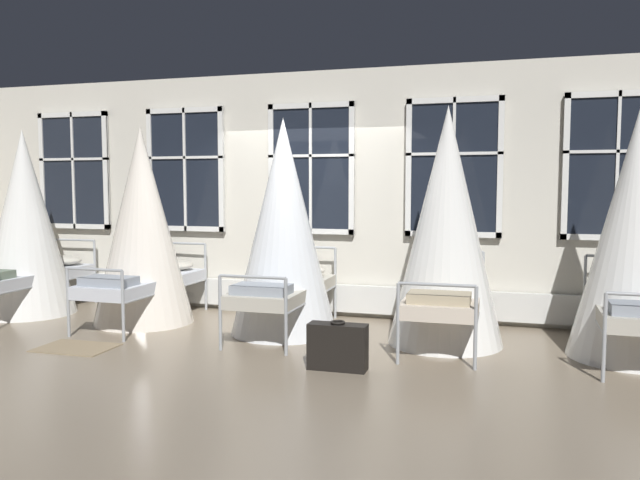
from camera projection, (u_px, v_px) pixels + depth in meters
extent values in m
plane|color=gray|center=(285.00, 331.00, 7.67)|extent=(24.07, 24.07, 0.00)
cube|color=beige|center=(313.00, 194.00, 8.64)|extent=(13.04, 0.10, 3.26)
cube|color=black|center=(74.00, 171.00, 9.59)|extent=(1.19, 0.02, 1.74)
cube|color=silver|center=(76.00, 226.00, 9.66)|extent=(1.19, 0.06, 0.07)
cube|color=silver|center=(72.00, 115.00, 9.52)|extent=(1.19, 0.06, 0.07)
cube|color=silver|center=(43.00, 171.00, 9.75)|extent=(0.07, 0.06, 1.74)
cube|color=silver|center=(106.00, 171.00, 9.42)|extent=(0.07, 0.06, 1.74)
cube|color=silver|center=(74.00, 171.00, 9.59)|extent=(0.04, 0.06, 1.74)
cube|color=silver|center=(74.00, 159.00, 9.57)|extent=(1.19, 0.06, 0.04)
cube|color=black|center=(185.00, 170.00, 9.04)|extent=(1.19, 0.02, 1.74)
cube|color=silver|center=(186.00, 228.00, 9.11)|extent=(1.19, 0.06, 0.07)
cube|color=silver|center=(184.00, 110.00, 8.97)|extent=(1.19, 0.06, 0.07)
cube|color=silver|center=(150.00, 170.00, 9.21)|extent=(0.07, 0.06, 1.74)
cube|color=silver|center=(221.00, 170.00, 8.88)|extent=(0.07, 0.06, 1.74)
cube|color=silver|center=(185.00, 170.00, 9.04)|extent=(0.04, 0.06, 1.74)
cube|color=silver|center=(185.00, 158.00, 9.03)|extent=(1.19, 0.06, 0.04)
cube|color=black|center=(311.00, 169.00, 8.50)|extent=(1.19, 0.02, 1.74)
cube|color=silver|center=(311.00, 231.00, 8.57)|extent=(1.19, 0.06, 0.07)
cube|color=silver|center=(311.00, 105.00, 8.43)|extent=(1.19, 0.06, 0.07)
cube|color=silver|center=(272.00, 169.00, 8.66)|extent=(0.07, 0.06, 1.74)
cube|color=silver|center=(352.00, 168.00, 8.34)|extent=(0.07, 0.06, 1.74)
cube|color=silver|center=(311.00, 169.00, 8.50)|extent=(0.04, 0.06, 1.74)
cube|color=silver|center=(311.00, 156.00, 8.49)|extent=(1.19, 0.06, 0.04)
cube|color=black|center=(454.00, 168.00, 7.96)|extent=(1.19, 0.02, 1.74)
cube|color=silver|center=(452.00, 234.00, 8.03)|extent=(1.19, 0.06, 0.07)
cube|color=silver|center=(455.00, 100.00, 7.89)|extent=(1.19, 0.06, 0.07)
cube|color=silver|center=(409.00, 168.00, 8.12)|extent=(0.07, 0.06, 1.74)
cube|color=silver|center=(500.00, 167.00, 7.80)|extent=(0.07, 0.06, 1.74)
cube|color=silver|center=(454.00, 168.00, 7.96)|extent=(0.04, 0.06, 1.74)
cube|color=silver|center=(454.00, 154.00, 7.95)|extent=(1.19, 0.06, 0.04)
cube|color=black|center=(617.00, 166.00, 7.42)|extent=(1.19, 0.02, 1.74)
cube|color=silver|center=(614.00, 238.00, 7.49)|extent=(1.19, 0.06, 0.07)
cube|color=silver|center=(620.00, 94.00, 7.35)|extent=(1.19, 0.06, 0.07)
cube|color=silver|center=(566.00, 167.00, 7.58)|extent=(0.07, 0.06, 1.74)
cube|color=silver|center=(617.00, 166.00, 7.42)|extent=(0.04, 0.06, 1.74)
cube|color=silver|center=(618.00, 151.00, 7.40)|extent=(1.19, 0.06, 0.04)
cube|color=silver|center=(311.00, 296.00, 8.63)|extent=(8.08, 0.10, 0.36)
cylinder|color=#9EA3A8|center=(54.00, 270.00, 9.73)|extent=(0.04, 0.04, 0.93)
cylinder|color=#9EA3A8|center=(95.00, 272.00, 9.52)|extent=(0.04, 0.04, 0.93)
cylinder|color=#9EA3A8|center=(6.00, 281.00, 8.81)|extent=(0.03, 1.94, 0.03)
cylinder|color=#9EA3A8|center=(50.00, 283.00, 8.60)|extent=(0.03, 1.94, 0.03)
cylinder|color=#9EA3A8|center=(73.00, 240.00, 9.59)|extent=(0.74, 0.03, 0.03)
cube|color=silver|center=(27.00, 277.00, 8.70)|extent=(0.76, 1.96, 0.15)
ellipsoid|color=#B7B2A3|center=(63.00, 260.00, 9.38)|extent=(0.57, 0.40, 0.14)
cone|color=white|center=(25.00, 222.00, 8.64)|extent=(1.26, 1.26, 2.50)
cylinder|color=#9EA3A8|center=(160.00, 275.00, 9.18)|extent=(0.04, 0.04, 0.93)
cylinder|color=#9EA3A8|center=(206.00, 277.00, 8.95)|extent=(0.04, 0.04, 0.93)
cylinder|color=#9EA3A8|center=(68.00, 303.00, 7.34)|extent=(0.04, 0.04, 0.80)
cylinder|color=#9EA3A8|center=(123.00, 306.00, 7.11)|extent=(0.04, 0.04, 0.80)
cylinder|color=#9EA3A8|center=(119.00, 287.00, 8.26)|extent=(0.06, 1.94, 0.03)
cylinder|color=#9EA3A8|center=(169.00, 290.00, 8.03)|extent=(0.06, 1.94, 0.03)
cylinder|color=#9EA3A8|center=(182.00, 243.00, 9.02)|extent=(0.74, 0.04, 0.03)
cylinder|color=#9EA3A8|center=(94.00, 269.00, 7.19)|extent=(0.74, 0.04, 0.03)
cube|color=silver|center=(144.00, 283.00, 8.14)|extent=(0.79, 1.97, 0.15)
ellipsoid|color=#B7B2A3|center=(173.00, 265.00, 8.82)|extent=(0.58, 0.41, 0.14)
cube|color=#8C939E|center=(109.00, 281.00, 7.45)|extent=(0.62, 0.37, 0.10)
cone|color=silver|center=(142.00, 225.00, 8.08)|extent=(1.26, 1.26, 2.49)
cylinder|color=#9EA3A8|center=(282.00, 281.00, 8.59)|extent=(0.04, 0.04, 0.93)
cylinder|color=#9EA3A8|center=(335.00, 283.00, 8.38)|extent=(0.04, 0.04, 0.93)
cylinder|color=#9EA3A8|center=(220.00, 313.00, 6.74)|extent=(0.04, 0.04, 0.80)
cylinder|color=#9EA3A8|center=(286.00, 317.00, 6.53)|extent=(0.04, 0.04, 0.80)
cylinder|color=#9EA3A8|center=(255.00, 295.00, 7.66)|extent=(0.05, 1.94, 0.03)
cylinder|color=#9EA3A8|center=(314.00, 298.00, 7.46)|extent=(0.05, 1.94, 0.03)
cylinder|color=#9EA3A8|center=(308.00, 247.00, 8.45)|extent=(0.74, 0.04, 0.03)
cylinder|color=#9EA3A8|center=(252.00, 277.00, 6.60)|extent=(0.74, 0.04, 0.03)
cube|color=#B7B2A3|center=(284.00, 290.00, 7.55)|extent=(0.77, 1.97, 0.15)
ellipsoid|color=#B7B2A3|center=(303.00, 270.00, 8.24)|extent=(0.57, 0.40, 0.14)
cube|color=#8C939E|center=(262.00, 289.00, 6.86)|extent=(0.62, 0.36, 0.10)
cone|color=white|center=(284.00, 226.00, 7.49)|extent=(1.26, 1.26, 2.53)
cylinder|color=#9EA3A8|center=(423.00, 287.00, 8.07)|extent=(0.04, 0.04, 0.93)
cylinder|color=#9EA3A8|center=(483.00, 290.00, 7.86)|extent=(0.04, 0.04, 0.93)
cylinder|color=#9EA3A8|center=(398.00, 324.00, 6.21)|extent=(0.04, 0.04, 0.80)
cylinder|color=#9EA3A8|center=(476.00, 328.00, 6.01)|extent=(0.04, 0.04, 0.80)
cylinder|color=#9EA3A8|center=(412.00, 303.00, 7.14)|extent=(0.06, 1.94, 0.03)
cylinder|color=#9EA3A8|center=(480.00, 307.00, 6.94)|extent=(0.06, 1.94, 0.03)
cylinder|color=#9EA3A8|center=(453.00, 251.00, 7.93)|extent=(0.74, 0.04, 0.03)
cylinder|color=#9EA3A8|center=(437.00, 285.00, 6.08)|extent=(0.74, 0.04, 0.03)
cube|color=beige|center=(445.00, 298.00, 7.03)|extent=(0.78, 1.97, 0.15)
ellipsoid|color=silver|center=(451.00, 276.00, 7.72)|extent=(0.58, 0.41, 0.14)
cube|color=tan|center=(439.00, 298.00, 6.34)|extent=(0.62, 0.37, 0.10)
cone|color=white|center=(447.00, 226.00, 6.97)|extent=(1.26, 1.26, 2.61)
cylinder|color=#9EA3A8|center=(584.00, 295.00, 7.48)|extent=(0.04, 0.04, 0.93)
cylinder|color=#9EA3A8|center=(604.00, 338.00, 5.64)|extent=(0.04, 0.04, 0.80)
cylinder|color=#9EA3A8|center=(593.00, 313.00, 6.56)|extent=(0.05, 1.94, 0.03)
cylinder|color=#9EA3A8|center=(620.00, 257.00, 7.33)|extent=(0.74, 0.04, 0.03)
cube|color=#B7B2A3|center=(633.00, 308.00, 6.44)|extent=(0.78, 1.97, 0.15)
ellipsoid|color=silver|center=(622.00, 284.00, 7.12)|extent=(0.58, 0.41, 0.14)
cone|color=white|center=(636.00, 233.00, 6.38)|extent=(1.26, 1.26, 2.53)
cube|color=#8E7A5B|center=(76.00, 348.00, 6.86)|extent=(0.81, 0.57, 0.01)
cube|color=black|center=(338.00, 347.00, 6.04)|extent=(0.56, 0.20, 0.44)
cube|color=tan|center=(340.00, 344.00, 6.14)|extent=(0.50, 0.02, 0.03)
torus|color=black|center=(338.00, 322.00, 6.02)|extent=(0.15, 0.15, 0.02)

